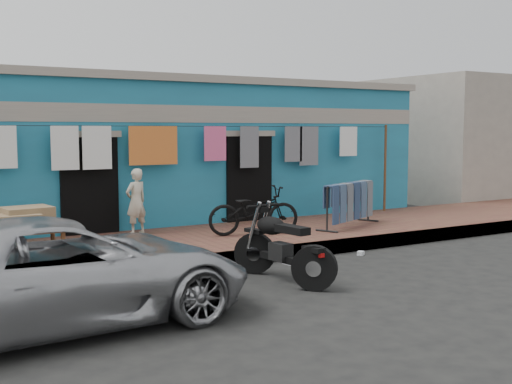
% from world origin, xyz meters
% --- Properties ---
extents(ground, '(80.00, 80.00, 0.00)m').
position_xyz_m(ground, '(0.00, 0.00, 0.00)').
color(ground, black).
rests_on(ground, ground).
extents(sidewalk, '(28.00, 3.00, 0.25)m').
position_xyz_m(sidewalk, '(0.00, 3.00, 0.12)').
color(sidewalk, brown).
rests_on(sidewalk, ground).
extents(curb, '(28.00, 0.10, 0.25)m').
position_xyz_m(curb, '(0.00, 1.55, 0.12)').
color(curb, gray).
rests_on(curb, ground).
extents(building, '(12.20, 5.20, 3.36)m').
position_xyz_m(building, '(-0.00, 6.99, 1.69)').
color(building, '#216380').
rests_on(building, ground).
extents(neighbor_right, '(6.00, 5.00, 3.80)m').
position_xyz_m(neighbor_right, '(11.00, 7.00, 1.90)').
color(neighbor_right, '#9E9384').
rests_on(neighbor_right, ground).
extents(clothesline, '(10.06, 0.06, 2.10)m').
position_xyz_m(clothesline, '(-0.50, 4.25, 1.82)').
color(clothesline, brown).
rests_on(clothesline, sidewalk).
extents(car, '(4.71, 2.37, 1.29)m').
position_xyz_m(car, '(-3.95, -0.27, 0.65)').
color(car, '#B1B2B6').
rests_on(car, ground).
extents(seated_person, '(0.52, 0.43, 1.25)m').
position_xyz_m(seated_person, '(-1.46, 4.00, 0.88)').
color(seated_person, beige).
rests_on(seated_person, sidewalk).
extents(bicycle, '(1.83, 1.02, 1.12)m').
position_xyz_m(bicycle, '(0.43, 2.82, 0.81)').
color(bicycle, black).
rests_on(bicycle, sidewalk).
extents(motorcycle, '(1.01, 1.85, 1.10)m').
position_xyz_m(motorcycle, '(-0.59, 0.23, 0.55)').
color(motorcycle, black).
rests_on(motorcycle, ground).
extents(charpoy, '(2.06, 0.99, 0.69)m').
position_xyz_m(charpoy, '(-4.01, 3.29, 0.59)').
color(charpoy, brown).
rests_on(charpoy, sidewalk).
extents(jeans_rack, '(2.22, 1.82, 0.93)m').
position_xyz_m(jeans_rack, '(2.65, 2.72, 0.71)').
color(jeans_rack, black).
rests_on(jeans_rack, sidewalk).
extents(litter_a, '(0.18, 0.15, 0.07)m').
position_xyz_m(litter_a, '(0.49, 1.03, 0.03)').
color(litter_a, silver).
rests_on(litter_a, ground).
extents(litter_b, '(0.17, 0.16, 0.07)m').
position_xyz_m(litter_b, '(1.70, 1.20, 0.03)').
color(litter_b, silver).
rests_on(litter_b, ground).
extents(litter_c, '(0.20, 0.23, 0.08)m').
position_xyz_m(litter_c, '(0.18, 1.20, 0.04)').
color(litter_c, silver).
rests_on(litter_c, ground).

